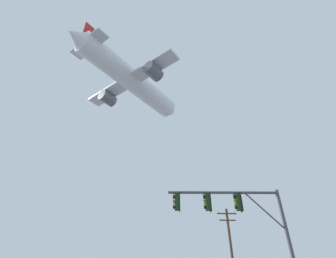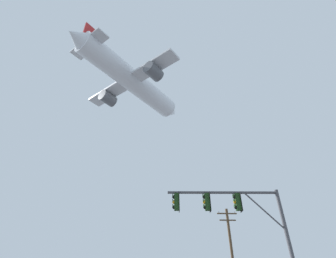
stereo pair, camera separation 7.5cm
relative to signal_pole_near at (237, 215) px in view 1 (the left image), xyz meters
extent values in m
cylinder|color=#4C4C51|center=(2.46, -0.09, -1.66)|extent=(0.20, 0.20, 6.00)
cylinder|color=#4C4C51|center=(-0.61, 0.02, 1.19)|extent=(6.14, 0.38, 0.15)
cylinder|color=#4C4C51|center=(1.54, -0.06, 0.21)|extent=(1.90, 0.15, 2.00)
cube|color=#193814|center=(-3.19, 0.12, 0.66)|extent=(0.27, 0.33, 0.90)
cylinder|color=#193814|center=(-3.19, 0.12, 1.17)|extent=(0.05, 0.05, 0.12)
cube|color=black|center=(-3.05, 0.12, 0.66)|extent=(0.04, 0.46, 1.04)
sphere|color=black|center=(-3.33, 0.13, 0.93)|extent=(0.20, 0.20, 0.20)
cylinder|color=#193814|center=(-3.40, 0.13, 0.99)|extent=(0.05, 0.21, 0.21)
sphere|color=orange|center=(-3.33, 0.13, 0.65)|extent=(0.20, 0.20, 0.20)
cylinder|color=#193814|center=(-3.40, 0.13, 0.71)|extent=(0.05, 0.21, 0.21)
sphere|color=black|center=(-3.33, 0.13, 0.37)|extent=(0.20, 0.20, 0.20)
cylinder|color=#193814|center=(-3.40, 0.13, 0.43)|extent=(0.05, 0.21, 0.21)
cube|color=#193814|center=(-1.50, 0.06, 0.66)|extent=(0.27, 0.33, 0.90)
cylinder|color=#193814|center=(-1.50, 0.06, 1.17)|extent=(0.05, 0.05, 0.12)
cube|color=black|center=(-1.36, 0.05, 0.66)|extent=(0.04, 0.46, 1.04)
sphere|color=black|center=(-1.65, 0.06, 0.93)|extent=(0.20, 0.20, 0.20)
cylinder|color=#193814|center=(-1.71, 0.06, 0.99)|extent=(0.05, 0.21, 0.21)
sphere|color=orange|center=(-1.65, 0.06, 0.65)|extent=(0.20, 0.20, 0.20)
cylinder|color=#193814|center=(-1.71, 0.06, 0.71)|extent=(0.05, 0.21, 0.21)
sphere|color=black|center=(-1.65, 0.06, 0.37)|extent=(0.20, 0.20, 0.20)
cylinder|color=#193814|center=(-1.71, 0.06, 0.43)|extent=(0.05, 0.21, 0.21)
cube|color=#193814|center=(0.19, -0.01, 0.66)|extent=(0.27, 0.33, 0.90)
cylinder|color=#193814|center=(0.19, -0.01, 1.17)|extent=(0.05, 0.05, 0.12)
cube|color=black|center=(0.33, -0.01, 0.66)|extent=(0.04, 0.46, 1.04)
sphere|color=black|center=(0.04, 0.00, 0.93)|extent=(0.20, 0.20, 0.20)
cylinder|color=#193814|center=(-0.02, 0.00, 0.99)|extent=(0.05, 0.21, 0.21)
sphere|color=orange|center=(0.04, 0.00, 0.65)|extent=(0.20, 0.20, 0.20)
cylinder|color=#193814|center=(-0.02, 0.00, 0.71)|extent=(0.05, 0.21, 0.21)
sphere|color=black|center=(0.04, 0.00, 0.37)|extent=(0.20, 0.20, 0.20)
cylinder|color=#193814|center=(-0.02, 0.00, 0.43)|extent=(0.05, 0.21, 0.21)
cylinder|color=brown|center=(3.48, 13.91, -0.50)|extent=(0.28, 0.28, 8.32)
cube|color=brown|center=(3.48, 13.91, 3.16)|extent=(2.20, 0.12, 0.12)
cube|color=brown|center=(3.48, 13.91, 2.46)|extent=(1.80, 0.12, 0.12)
cylinder|color=gray|center=(2.58, 13.91, 3.28)|extent=(0.10, 0.10, 0.18)
cylinder|color=gray|center=(4.38, 13.91, 3.28)|extent=(0.10, 0.10, 0.18)
cylinder|color=white|center=(-9.93, 22.61, 30.87)|extent=(18.50, 20.90, 4.22)
cone|color=white|center=(-1.44, 32.72, 30.87)|extent=(4.94, 4.80, 4.01)
cone|color=white|center=(-18.32, 12.61, 30.87)|extent=(4.44, 4.33, 3.59)
cube|color=silver|center=(-10.35, 22.11, 30.24)|extent=(19.04, 16.64, 0.47)
cylinder|color=#595B60|center=(-15.16, 26.15, 28.97)|extent=(3.85, 3.95, 2.37)
cylinder|color=#595B60|center=(-5.54, 18.07, 28.97)|extent=(3.85, 3.95, 2.37)
cube|color=#B21E1E|center=(-16.54, 14.73, 33.24)|extent=(2.62, 3.03, 5.01)
cube|color=silver|center=(-16.71, 14.53, 31.26)|extent=(7.59, 6.91, 0.26)
camera|label=1|loc=(-4.32, -13.03, -2.88)|focal=25.38mm
camera|label=2|loc=(-4.24, -13.04, -2.88)|focal=25.38mm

